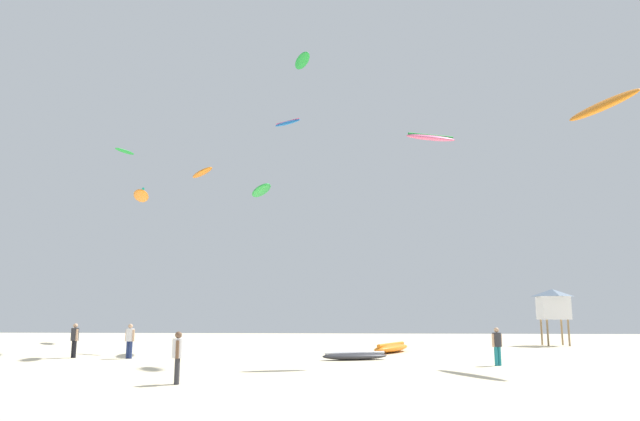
% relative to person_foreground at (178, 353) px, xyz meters
% --- Properties ---
extents(ground_plane, '(120.00, 120.00, 0.00)m').
position_rel_person_foreground_xyz_m(ground_plane, '(3.68, -5.53, -0.98)').
color(ground_plane, beige).
extents(person_foreground, '(0.38, 0.55, 1.68)m').
position_rel_person_foreground_xyz_m(person_foreground, '(0.00, 0.00, 0.00)').
color(person_foreground, '#2D2D33').
rests_on(person_foreground, ground).
extents(person_midground, '(0.56, 0.40, 1.77)m').
position_rel_person_foreground_xyz_m(person_midground, '(-6.07, 11.07, 0.05)').
color(person_midground, navy).
rests_on(person_midground, ground).
extents(person_left, '(0.49, 0.42, 1.79)m').
position_rel_person_foreground_xyz_m(person_left, '(-9.20, 11.39, 0.06)').
color(person_left, black).
rests_on(person_left, ground).
extents(person_right, '(0.50, 0.38, 1.67)m').
position_rel_person_foreground_xyz_m(person_right, '(12.03, 7.97, -0.01)').
color(person_right, teal).
rests_on(person_right, ground).
extents(kite_grounded_near, '(3.54, 2.10, 0.43)m').
position_rel_person_foreground_xyz_m(kite_grounded_near, '(5.64, 10.95, -0.79)').
color(kite_grounded_near, '#2D2D33').
rests_on(kite_grounded_near, ground).
extents(kite_grounded_mid, '(3.03, 4.89, 0.61)m').
position_rel_person_foreground_xyz_m(kite_grounded_mid, '(7.74, 17.05, -0.71)').
color(kite_grounded_mid, orange).
rests_on(kite_grounded_mid, ground).
extents(lifeguard_tower, '(2.30, 2.30, 4.15)m').
position_rel_person_foreground_xyz_m(lifeguard_tower, '(20.25, 26.12, 2.07)').
color(lifeguard_tower, '#8C704C').
rests_on(lifeguard_tower, ground).
extents(kite_aloft_0, '(1.36, 2.30, 0.23)m').
position_rel_person_foreground_xyz_m(kite_aloft_0, '(-14.42, 28.45, 15.27)').
color(kite_aloft_0, green).
extents(kite_aloft_1, '(1.80, 2.91, 0.63)m').
position_rel_person_foreground_xyz_m(kite_aloft_1, '(2.05, 18.96, 18.77)').
color(kite_aloft_1, green).
extents(kite_aloft_3, '(3.56, 4.39, 0.82)m').
position_rel_person_foreground_xyz_m(kite_aloft_3, '(-8.87, 33.31, 14.46)').
color(kite_aloft_3, orange).
extents(kite_aloft_4, '(2.47, 3.62, 0.71)m').
position_rel_person_foreground_xyz_m(kite_aloft_4, '(-8.33, 17.26, 8.93)').
color(kite_aloft_4, orange).
extents(kite_aloft_5, '(2.93, 4.58, 1.06)m').
position_rel_person_foreground_xyz_m(kite_aloft_5, '(18.07, 9.29, 11.46)').
color(kite_aloft_5, orange).
extents(kite_aloft_6, '(2.36, 4.10, 0.64)m').
position_rel_person_foreground_xyz_m(kite_aloft_6, '(-0.48, 17.77, 9.27)').
color(kite_aloft_6, green).
extents(kite_aloft_8, '(2.31, 1.80, 0.57)m').
position_rel_person_foreground_xyz_m(kite_aloft_8, '(0.77, 21.14, 15.01)').
color(kite_aloft_8, blue).
extents(kite_aloft_9, '(2.83, 1.71, 0.48)m').
position_rel_person_foreground_xyz_m(kite_aloft_9, '(9.64, 9.78, 10.16)').
color(kite_aloft_9, '#E5598C').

